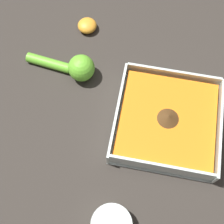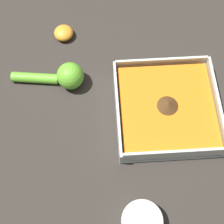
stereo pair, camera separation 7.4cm
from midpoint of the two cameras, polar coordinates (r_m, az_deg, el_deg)
name	(u,v)px [view 2 (the right image)]	position (r m, az deg, el deg)	size (l,w,h in m)	color
ground_plane	(157,113)	(0.77, 5.61, -0.52)	(4.00, 4.00, 0.00)	#332D28
square_dish	(166,108)	(0.76, 7.15, 0.44)	(0.24, 0.24, 0.06)	silver
spice_bowl	(141,221)	(0.69, 2.18, -19.75)	(0.09, 0.09, 0.04)	silver
lemon_squeezer	(63,76)	(0.80, -11.59, 6.13)	(0.07, 0.19, 0.07)	#6BC633
lemon_half	(64,33)	(0.89, -11.26, 13.76)	(0.05, 0.05, 0.03)	orange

